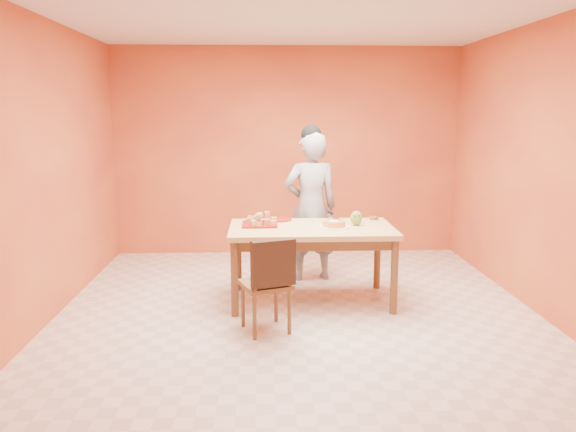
{
  "coord_description": "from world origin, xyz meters",
  "views": [
    {
      "loc": [
        -0.32,
        -4.88,
        1.86
      ],
      "look_at": [
        -0.08,
        0.3,
        0.9
      ],
      "focal_mm": 35.0,
      "sensor_mm": 36.0,
      "label": 1
    }
  ],
  "objects_px": {
    "person": "(311,207)",
    "sponge_cake": "(334,224)",
    "magenta_glass": "(357,219)",
    "checker_tin": "(374,218)",
    "red_dinner_plate": "(279,219)",
    "dining_table": "(312,236)",
    "pastry_platter": "(260,224)",
    "egg_ornament": "(356,218)",
    "dining_chair": "(266,282)"
  },
  "relations": [
    {
      "from": "red_dinner_plate",
      "to": "magenta_glass",
      "type": "xyz_separation_m",
      "value": [
        0.78,
        -0.19,
        0.04
      ]
    },
    {
      "from": "pastry_platter",
      "to": "sponge_cake",
      "type": "height_order",
      "value": "sponge_cake"
    },
    {
      "from": "red_dinner_plate",
      "to": "sponge_cake",
      "type": "height_order",
      "value": "sponge_cake"
    },
    {
      "from": "pastry_platter",
      "to": "magenta_glass",
      "type": "xyz_separation_m",
      "value": [
        0.98,
        0.06,
        0.03
      ]
    },
    {
      "from": "checker_tin",
      "to": "magenta_glass",
      "type": "bearing_deg",
      "value": -137.43
    },
    {
      "from": "dining_chair",
      "to": "magenta_glass",
      "type": "distance_m",
      "value": 1.36
    },
    {
      "from": "dining_table",
      "to": "person",
      "type": "height_order",
      "value": "person"
    },
    {
      "from": "dining_table",
      "to": "egg_ornament",
      "type": "bearing_deg",
      "value": 5.86
    },
    {
      "from": "person",
      "to": "pastry_platter",
      "type": "height_order",
      "value": "person"
    },
    {
      "from": "sponge_cake",
      "to": "egg_ornament",
      "type": "relative_size",
      "value": 1.52
    },
    {
      "from": "egg_ornament",
      "to": "checker_tin",
      "type": "distance_m",
      "value": 0.39
    },
    {
      "from": "magenta_glass",
      "to": "sponge_cake",
      "type": "bearing_deg",
      "value": -141.13
    },
    {
      "from": "dining_chair",
      "to": "dining_table",
      "type": "bearing_deg",
      "value": 39.61
    },
    {
      "from": "magenta_glass",
      "to": "checker_tin",
      "type": "xyz_separation_m",
      "value": [
        0.21,
        0.19,
        -0.03
      ]
    },
    {
      "from": "sponge_cake",
      "to": "dining_chair",
      "type": "bearing_deg",
      "value": -132.92
    },
    {
      "from": "egg_ornament",
      "to": "checker_tin",
      "type": "relative_size",
      "value": 1.49
    },
    {
      "from": "egg_ornament",
      "to": "dining_table",
      "type": "bearing_deg",
      "value": -166.83
    },
    {
      "from": "dining_table",
      "to": "person",
      "type": "xyz_separation_m",
      "value": [
        0.06,
        0.77,
        0.16
      ]
    },
    {
      "from": "dining_chair",
      "to": "pastry_platter",
      "type": "distance_m",
      "value": 0.93
    },
    {
      "from": "red_dinner_plate",
      "to": "egg_ornament",
      "type": "bearing_deg",
      "value": -21.96
    },
    {
      "from": "pastry_platter",
      "to": "checker_tin",
      "type": "height_order",
      "value": "checker_tin"
    },
    {
      "from": "dining_chair",
      "to": "sponge_cake",
      "type": "distance_m",
      "value": 1.05
    },
    {
      "from": "magenta_glass",
      "to": "checker_tin",
      "type": "distance_m",
      "value": 0.29
    },
    {
      "from": "dining_table",
      "to": "sponge_cake",
      "type": "xyz_separation_m",
      "value": [
        0.21,
        -0.05,
        0.13
      ]
    },
    {
      "from": "dining_table",
      "to": "red_dinner_plate",
      "type": "distance_m",
      "value": 0.48
    },
    {
      "from": "person",
      "to": "sponge_cake",
      "type": "distance_m",
      "value": 0.83
    },
    {
      "from": "dining_chair",
      "to": "magenta_glass",
      "type": "xyz_separation_m",
      "value": [
        0.93,
        0.93,
        0.37
      ]
    },
    {
      "from": "dining_chair",
      "to": "sponge_cake",
      "type": "xyz_separation_m",
      "value": [
        0.67,
        0.72,
        0.36
      ]
    },
    {
      "from": "person",
      "to": "magenta_glass",
      "type": "xyz_separation_m",
      "value": [
        0.41,
        -0.61,
        -0.02
      ]
    },
    {
      "from": "person",
      "to": "egg_ornament",
      "type": "relative_size",
      "value": 11.34
    },
    {
      "from": "dining_table",
      "to": "egg_ornament",
      "type": "height_order",
      "value": "egg_ornament"
    },
    {
      "from": "dining_table",
      "to": "magenta_glass",
      "type": "relative_size",
      "value": 18.11
    },
    {
      "from": "dining_chair",
      "to": "egg_ornament",
      "type": "xyz_separation_m",
      "value": [
        0.9,
        0.82,
        0.39
      ]
    },
    {
      "from": "dining_chair",
      "to": "red_dinner_plate",
      "type": "bearing_deg",
      "value": 62.7
    },
    {
      "from": "dining_table",
      "to": "magenta_glass",
      "type": "distance_m",
      "value": 0.52
    },
    {
      "from": "dining_chair",
      "to": "pastry_platter",
      "type": "relative_size",
      "value": 2.46
    },
    {
      "from": "sponge_cake",
      "to": "egg_ornament",
      "type": "distance_m",
      "value": 0.25
    },
    {
      "from": "person",
      "to": "pastry_platter",
      "type": "xyz_separation_m",
      "value": [
        -0.56,
        -0.67,
        -0.06
      ]
    },
    {
      "from": "person",
      "to": "dining_chair",
      "type": "bearing_deg",
      "value": 63.64
    },
    {
      "from": "sponge_cake",
      "to": "person",
      "type": "bearing_deg",
      "value": 100.86
    },
    {
      "from": "dining_chair",
      "to": "checker_tin",
      "type": "height_order",
      "value": "dining_chair"
    },
    {
      "from": "sponge_cake",
      "to": "checker_tin",
      "type": "xyz_separation_m",
      "value": [
        0.47,
        0.4,
        -0.02
      ]
    },
    {
      "from": "dining_table",
      "to": "sponge_cake",
      "type": "distance_m",
      "value": 0.26
    },
    {
      "from": "dining_table",
      "to": "person",
      "type": "distance_m",
      "value": 0.79
    },
    {
      "from": "dining_table",
      "to": "checker_tin",
      "type": "distance_m",
      "value": 0.77
    },
    {
      "from": "pastry_platter",
      "to": "egg_ornament",
      "type": "relative_size",
      "value": 2.35
    },
    {
      "from": "sponge_cake",
      "to": "pastry_platter",
      "type": "bearing_deg",
      "value": 168.29
    },
    {
      "from": "red_dinner_plate",
      "to": "sponge_cake",
      "type": "distance_m",
      "value": 0.66
    },
    {
      "from": "pastry_platter",
      "to": "sponge_cake",
      "type": "xyz_separation_m",
      "value": [
        0.72,
        -0.15,
        0.03
      ]
    },
    {
      "from": "red_dinner_plate",
      "to": "sponge_cake",
      "type": "relative_size",
      "value": 1.18
    }
  ]
}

